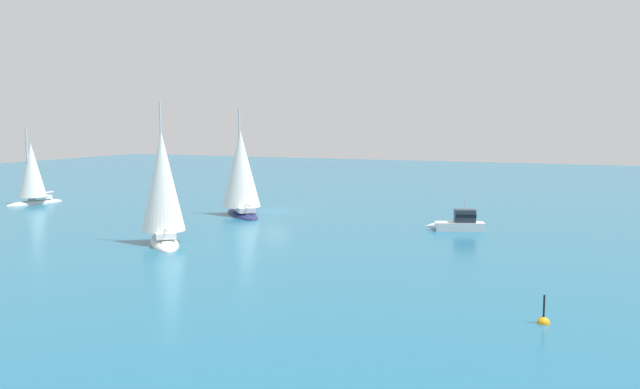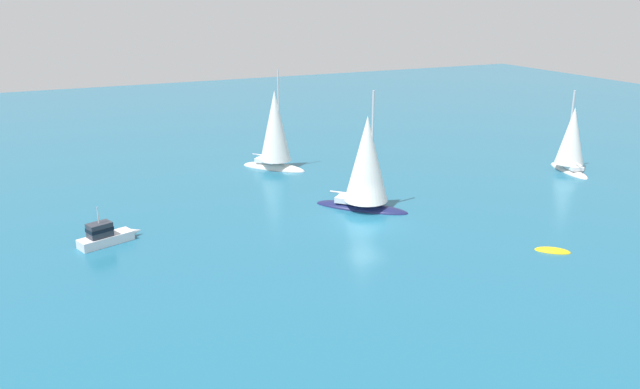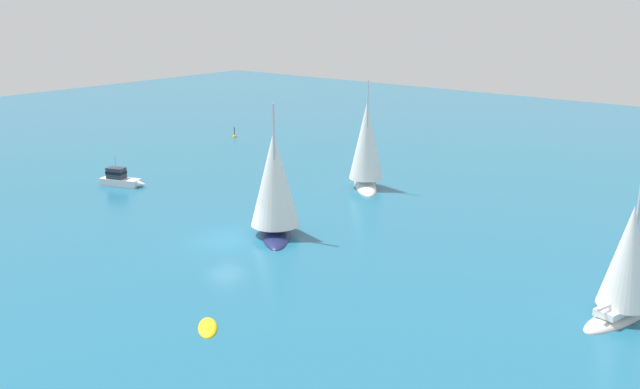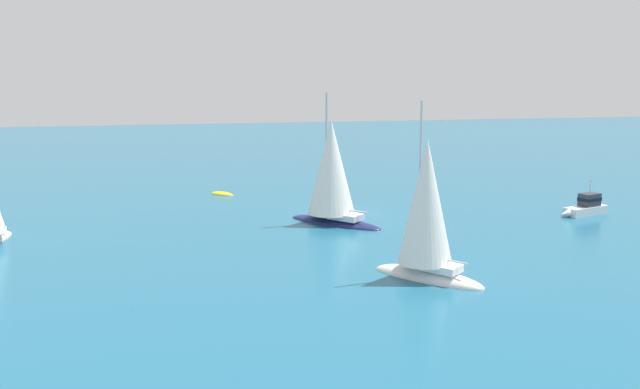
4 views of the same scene
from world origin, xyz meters
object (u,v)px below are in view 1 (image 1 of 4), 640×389
Objects in this scene: motor_cruiser at (460,222)px; tender at (244,196)px; ketch at (163,193)px; sloop at (241,176)px; yacht at (32,176)px; channel_buoy at (543,323)px.

tender is at bearing -47.18° from motor_cruiser.
sloop is at bearing -32.97° from ketch.
yacht is 5.52× the size of channel_buoy.
ketch is at bearing 17.40° from motor_cruiser.
ketch is at bearing 78.01° from yacht.
ketch is 6.94× the size of channel_buoy.
sloop is at bearing -22.52° from motor_cruiser.
ketch is (-12.90, 17.00, 2.71)m from motor_cruiser.
tender is 0.23× the size of ketch.
yacht is at bearing -18.89° from motor_cruiser.
sloop is at bearing 108.45° from yacht.
tender is at bearing -14.80° from sloop.
motor_cruiser is at bearing -166.08° from tender.
sloop reaches higher than tender.
ketch reaches higher than channel_buoy.
motor_cruiser is at bearing -94.36° from ketch.
ketch is 26.34m from channel_buoy.
tender is at bearing 146.68° from yacht.
yacht is 41.66m from motor_cruiser.
tender is 48.49m from channel_buoy.
tender is 29.30m from motor_cruiser.
sloop is (0.91, 19.08, 2.79)m from motor_cruiser.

